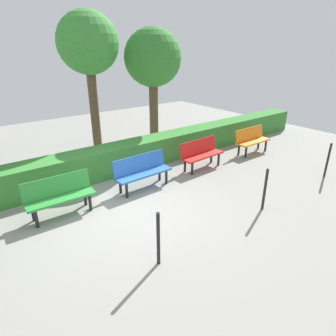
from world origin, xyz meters
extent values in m
plane|color=gray|center=(0.00, 0.00, 0.00)|extent=(20.11, 20.11, 0.00)
cube|color=orange|center=(-5.34, -0.65, 0.41)|extent=(1.38, 0.42, 0.05)
cube|color=orange|center=(-5.34, -0.84, 0.65)|extent=(1.38, 0.13, 0.42)
cylinder|color=black|center=(-5.88, -0.49, 0.20)|extent=(0.07, 0.07, 0.39)
cylinder|color=black|center=(-5.88, -0.79, 0.20)|extent=(0.07, 0.07, 0.39)
cylinder|color=black|center=(-4.80, -0.50, 0.20)|extent=(0.07, 0.07, 0.39)
cylinder|color=black|center=(-4.80, -0.80, 0.20)|extent=(0.07, 0.07, 0.39)
cube|color=red|center=(-3.01, -0.71, 0.41)|extent=(1.46, 0.48, 0.05)
cube|color=red|center=(-3.00, -0.90, 0.65)|extent=(1.45, 0.18, 0.42)
cylinder|color=black|center=(-3.58, -0.59, 0.20)|extent=(0.07, 0.07, 0.39)
cylinder|color=black|center=(-3.57, -0.89, 0.20)|extent=(0.07, 0.07, 0.39)
cylinder|color=black|center=(-2.44, -0.54, 0.20)|extent=(0.07, 0.07, 0.39)
cylinder|color=black|center=(-2.43, -0.84, 0.20)|extent=(0.07, 0.07, 0.39)
cube|color=blue|center=(-0.89, -0.67, 0.41)|extent=(1.54, 0.46, 0.05)
cube|color=blue|center=(-0.89, -0.86, 0.65)|extent=(1.54, 0.16, 0.42)
cylinder|color=black|center=(-1.51, -0.54, 0.20)|extent=(0.07, 0.07, 0.39)
cylinder|color=black|center=(-1.50, -0.84, 0.20)|extent=(0.07, 0.07, 0.39)
cylinder|color=black|center=(-0.28, -0.51, 0.20)|extent=(0.07, 0.07, 0.39)
cylinder|color=black|center=(-0.27, -0.81, 0.20)|extent=(0.07, 0.07, 0.39)
cube|color=#2D8C38|center=(1.23, -0.66, 0.41)|extent=(1.45, 0.46, 0.05)
cube|color=#2D8C38|center=(1.23, -0.85, 0.65)|extent=(1.44, 0.16, 0.42)
cylinder|color=black|center=(0.67, -0.49, 0.20)|extent=(0.07, 0.07, 0.39)
cylinder|color=black|center=(0.66, -0.79, 0.20)|extent=(0.07, 0.07, 0.39)
cylinder|color=black|center=(1.81, -0.53, 0.20)|extent=(0.07, 0.07, 0.39)
cylinder|color=black|center=(1.80, -0.83, 0.20)|extent=(0.07, 0.07, 0.39)
cube|color=#387F33|center=(-0.98, -2.05, 0.41)|extent=(16.11, 0.75, 0.81)
cylinder|color=brown|center=(-3.07, -3.29, 1.25)|extent=(0.31, 0.31, 2.51)
sphere|color=#337A2D|center=(-3.07, -3.29, 3.08)|extent=(1.89, 1.89, 1.89)
cylinder|color=brown|center=(-1.24, -4.16, 1.47)|extent=(0.30, 0.30, 2.94)
sphere|color=#3D8C38|center=(-1.24, -4.16, 3.52)|extent=(1.91, 1.91, 1.91)
cylinder|color=black|center=(-5.34, 1.85, 0.50)|extent=(0.06, 0.06, 1.00)
cylinder|color=black|center=(-2.43, 1.85, 0.50)|extent=(0.06, 0.06, 1.00)
cylinder|color=black|center=(0.48, 1.85, 0.50)|extent=(0.06, 0.06, 1.00)
camera|label=1|loc=(2.75, 5.04, 3.42)|focal=30.91mm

